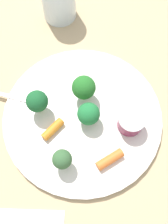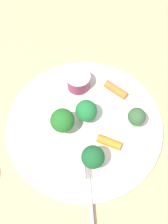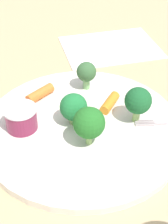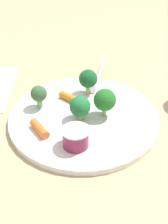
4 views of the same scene
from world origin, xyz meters
name	(u,v)px [view 3 (image 3 of 4)]	position (x,y,z in m)	size (l,w,h in m)	color
ground_plane	(82,130)	(0.00, 0.00, 0.00)	(2.40, 2.40, 0.00)	tan
plate	(82,127)	(0.00, 0.00, 0.01)	(0.30, 0.30, 0.01)	silver
sauce_cup	(21,118)	(-0.08, 0.04, 0.03)	(0.05, 0.05, 0.03)	maroon
broccoli_floret_0	(86,73)	(0.05, 0.08, 0.04)	(0.03, 0.03, 0.05)	#7DB970
broccoli_floret_1	(74,107)	(-0.01, 0.01, 0.04)	(0.04, 0.04, 0.05)	#84B35F
broccoli_floret_2	(89,123)	(-0.01, -0.04, 0.05)	(0.04, 0.04, 0.06)	#96BD6A
broccoli_floret_3	(138,101)	(0.07, -0.03, 0.05)	(0.04, 0.04, 0.06)	#99BC6B
carrot_stick_0	(40,94)	(-0.02, 0.09, 0.02)	(0.02, 0.02, 0.05)	orange
carrot_stick_1	(110,103)	(0.06, 0.01, 0.02)	(0.02, 0.02, 0.05)	orange
napkin	(111,47)	(0.18, 0.19, 0.00)	(0.20, 0.14, 0.00)	white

